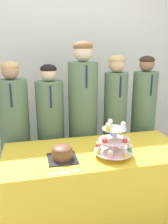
% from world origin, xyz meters
% --- Properties ---
extents(wall_back, '(9.00, 0.06, 2.70)m').
position_xyz_m(wall_back, '(0.00, 1.66, 1.35)').
color(wall_back, silver).
rests_on(wall_back, ground_plane).
extents(table, '(1.58, 0.70, 0.73)m').
position_xyz_m(table, '(0.00, 0.35, 0.37)').
color(table, yellow).
rests_on(table, ground_plane).
extents(round_cake, '(0.23, 0.23, 0.12)m').
position_xyz_m(round_cake, '(-0.30, 0.26, 0.79)').
color(round_cake, '#232328').
rests_on(round_cake, table).
extents(cake_knife, '(0.22, 0.04, 0.01)m').
position_xyz_m(cake_knife, '(-0.36, 0.04, 0.73)').
color(cake_knife, silver).
rests_on(cake_knife, table).
extents(cupcake_stand, '(0.32, 0.32, 0.31)m').
position_xyz_m(cupcake_stand, '(0.11, 0.21, 0.86)').
color(cupcake_stand, silver).
rests_on(cupcake_stand, table).
extents(student_0, '(0.30, 0.30, 1.47)m').
position_xyz_m(student_0, '(-0.70, 0.91, 0.69)').
color(student_0, '#567556').
rests_on(student_0, ground_plane).
extents(student_1, '(0.29, 0.29, 1.44)m').
position_xyz_m(student_1, '(-0.33, 0.91, 0.68)').
color(student_1, '#567556').
rests_on(student_1, ground_plane).
extents(student_2, '(0.31, 0.31, 1.66)m').
position_xyz_m(student_2, '(0.02, 0.91, 0.79)').
color(student_2, '#567556').
rests_on(student_2, ground_plane).
extents(student_3, '(0.25, 0.26, 1.52)m').
position_xyz_m(student_3, '(0.38, 0.91, 0.74)').
color(student_3, '#567556').
rests_on(student_3, ground_plane).
extents(student_4, '(0.27, 0.28, 1.51)m').
position_xyz_m(student_4, '(0.72, 0.91, 0.72)').
color(student_4, '#567556').
rests_on(student_4, ground_plane).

